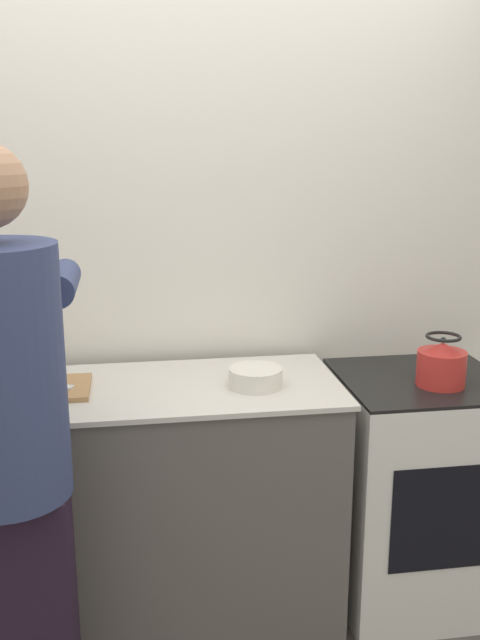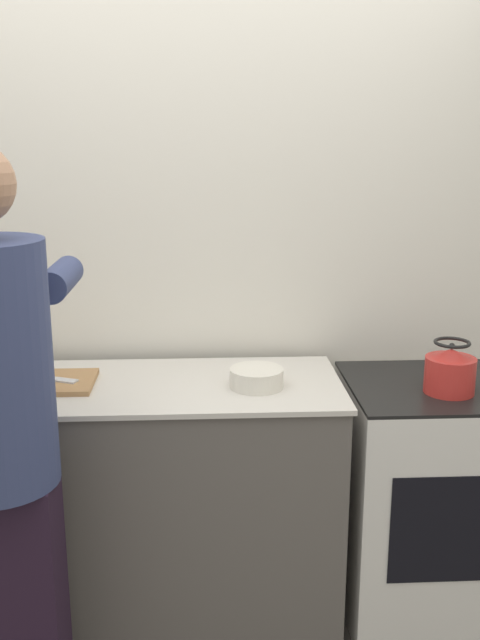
% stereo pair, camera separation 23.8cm
% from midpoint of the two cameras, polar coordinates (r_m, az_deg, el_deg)
% --- Properties ---
extents(wall_back, '(8.00, 0.05, 2.60)m').
position_cam_midpoint_polar(wall_back, '(2.79, -7.17, 4.44)').
color(wall_back, silver).
rests_on(wall_back, ground_plane).
extents(counter, '(1.71, 0.58, 0.93)m').
position_cam_midpoint_polar(counter, '(2.73, -13.50, -14.74)').
color(counter, '#5B5651').
rests_on(counter, ground_plane).
extents(oven, '(0.61, 0.58, 0.91)m').
position_cam_midpoint_polar(oven, '(2.89, 11.57, -13.15)').
color(oven, silver).
rests_on(oven, ground_plane).
extents(person, '(0.39, 0.62, 1.77)m').
position_cam_midpoint_polar(person, '(2.10, -21.31, -9.44)').
color(person, black).
rests_on(person, ground_plane).
extents(cutting_board, '(0.33, 0.25, 0.02)m').
position_cam_midpoint_polar(cutting_board, '(2.57, -18.24, -5.33)').
color(cutting_board, '#A87A4C').
rests_on(cutting_board, counter).
extents(knife, '(0.23, 0.12, 0.01)m').
position_cam_midpoint_polar(knife, '(2.58, -18.40, -4.98)').
color(knife, silver).
rests_on(knife, cutting_board).
extents(kettle, '(0.18, 0.18, 0.19)m').
position_cam_midpoint_polar(kettle, '(2.63, 13.35, -3.50)').
color(kettle, red).
rests_on(kettle, oven).
extents(bowl_prep, '(0.19, 0.19, 0.07)m').
position_cam_midpoint_polar(bowl_prep, '(2.48, -1.51, -4.65)').
color(bowl_prep, silver).
rests_on(bowl_prep, counter).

